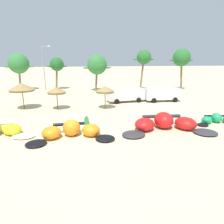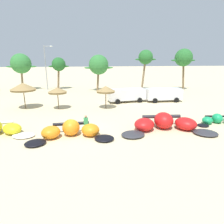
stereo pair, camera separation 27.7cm
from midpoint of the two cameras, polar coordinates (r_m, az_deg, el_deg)
The scene contains 16 objects.
ground_plane at distance 16.47m, azimuth -10.67°, elevation -5.71°, with size 260.00×260.00×0.00m, color beige.
kite_left_of_center at distance 15.28m, azimuth -12.45°, elevation -5.55°, with size 6.82×3.12×1.28m.
kite_center at distance 17.03m, azimuth 15.09°, elevation -3.32°, with size 8.21×4.06×1.41m.
kite_right_of_center at distance 20.57m, azimuth 28.56°, elevation -2.02°, with size 4.60×2.46×0.91m.
beach_umbrella_near_van at distance 25.29m, azimuth -25.58°, elevation 6.71°, with size 2.97×2.97×3.13m.
beach_umbrella_middle at distance 23.57m, azimuth -16.50°, elevation 6.13°, with size 2.20×2.20×2.64m.
beach_umbrella_near_palms at distance 22.98m, azimuth -2.44°, elevation 6.76°, with size 2.25×2.25×2.76m.
parked_van at distance 28.18m, azimuth 14.22°, elevation 5.33°, with size 5.00×2.20×1.84m.
parked_car_second at distance 26.92m, azimuth 3.50°, elevation 5.31°, with size 5.39×2.68×1.84m.
person_near_kites at distance 15.41m, azimuth -8.07°, elevation -3.84°, with size 0.36×0.24×1.62m.
palm_left at distance 40.22m, azimuth -26.19°, elevation 12.73°, with size 5.47×3.65×6.81m.
palm_left_of_gap at distance 38.96m, azimuth -16.30°, elevation 13.33°, with size 3.86×2.57×6.12m.
palm_center_left at distance 35.71m, azimuth -4.69°, elevation 13.77°, with size 5.32×3.55×6.58m.
palm_center_right at distance 36.96m, azimuth 9.23°, elevation 15.60°, with size 3.94×2.63×7.45m.
palm_right_of_gap at distance 39.13m, azimuth 19.78°, elevation 14.87°, with size 4.80×3.20×7.65m.
lamppost_west_center at distance 39.48m, azimuth -19.68°, elevation 12.93°, with size 1.65×0.24×8.24m.
Camera 1 is at (0.47, -15.33, 5.93)m, focal length 30.74 mm.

